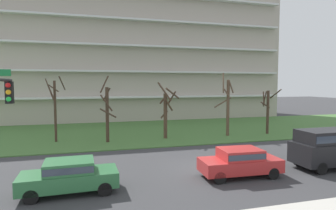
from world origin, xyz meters
TOP-DOWN VIEW (x-y plane):
  - ground at (0.00, 0.00)m, footprint 160.00×160.00m
  - grass_lawn_strip at (0.00, 14.00)m, footprint 80.00×16.00m
  - apartment_building at (0.00, 28.01)m, footprint 42.65×12.97m
  - tree_far_left at (-9.61, 10.38)m, footprint 1.65×1.37m
  - tree_left at (-5.28, 9.07)m, footprint 1.39×1.38m
  - tree_center at (0.07, 9.34)m, footprint 2.13×2.17m
  - tree_right at (6.21, 9.20)m, footprint 1.96×1.62m
  - tree_far_right at (10.65, 9.09)m, footprint 1.63×1.77m
  - sedan_red_near_left at (1.23, -2.00)m, footprint 4.47×1.97m
  - van_black_center_left at (7.66, -2.00)m, footprint 5.21×2.03m
  - sedan_green_center_right at (-7.65, -2.00)m, footprint 4.45×1.94m

SIDE VIEW (x-z plane):
  - ground at x=0.00m, z-range 0.00..0.00m
  - grass_lawn_strip at x=0.00m, z-range 0.00..0.08m
  - sedan_red_near_left at x=1.23m, z-range 0.09..1.66m
  - sedan_green_center_right at x=-7.65m, z-range 0.09..1.66m
  - van_black_center_left at x=7.66m, z-range 0.22..2.58m
  - tree_far_right at x=10.65m, z-range 0.25..4.88m
  - tree_center at x=0.07m, z-range -0.04..5.26m
  - tree_left at x=-5.28m, z-range -0.20..5.63m
  - tree_right at x=6.21m, z-range -0.04..6.18m
  - tree_far_left at x=-9.61m, z-range 0.20..5.99m
  - apartment_building at x=0.00m, z-range 0.00..20.25m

